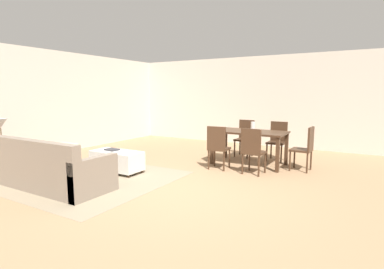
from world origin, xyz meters
TOP-DOWN VIEW (x-y plane):
  - ground_plane at (0.00, 0.00)m, footprint 10.80×10.80m
  - wall_back at (0.00, 5.00)m, footprint 9.00×0.12m
  - wall_left at (-4.50, 0.50)m, footprint 0.12×11.00m
  - area_rug at (-1.78, -0.30)m, footprint 3.00×2.80m
  - couch at (-1.91, -0.98)m, footprint 2.19×0.88m
  - ottoman_table at (-1.65, 0.32)m, footprint 1.07×0.50m
  - side_table at (-3.31, -1.01)m, footprint 0.40×0.40m
  - table_lamp at (-3.31, -1.01)m, footprint 0.26×0.26m
  - dining_table at (0.43, 2.33)m, footprint 1.60×0.87m
  - dining_chair_near_left at (0.03, 1.55)m, footprint 0.43×0.43m
  - dining_chair_near_right at (0.79, 1.54)m, footprint 0.43×0.43m
  - dining_chair_far_left at (0.03, 3.15)m, footprint 0.41×0.41m
  - dining_chair_far_right at (0.86, 3.10)m, footprint 0.41×0.41m
  - dining_chair_head_east at (1.63, 2.35)m, footprint 0.42×0.42m
  - vase_centerpiece at (0.51, 2.33)m, footprint 0.10×0.10m
  - book_on_ottoman at (-1.79, 0.34)m, footprint 0.27×0.22m

SIDE VIEW (x-z plane):
  - ground_plane at x=0.00m, z-range 0.00..0.00m
  - area_rug at x=-1.78m, z-range 0.00..0.01m
  - ottoman_table at x=-1.65m, z-range 0.03..0.46m
  - couch at x=-1.91m, z-range -0.14..0.72m
  - book_on_ottoman at x=-1.79m, z-range 0.43..0.47m
  - side_table at x=-3.31m, z-range 0.17..0.76m
  - dining_chair_near_left at x=0.03m, z-range 0.06..0.98m
  - dining_chair_near_right at x=0.79m, z-range 0.06..0.98m
  - dining_chair_far_left at x=0.03m, z-range 0.06..0.98m
  - dining_chair_far_right at x=0.86m, z-range 0.06..0.98m
  - dining_chair_head_east at x=1.63m, z-range 0.06..0.98m
  - dining_table at x=0.43m, z-range 0.28..1.04m
  - vase_centerpiece at x=0.51m, z-range 0.76..0.97m
  - table_lamp at x=-3.31m, z-range 0.74..1.27m
  - wall_back at x=0.00m, z-range 0.00..2.70m
  - wall_left at x=-4.50m, z-range 0.00..2.70m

